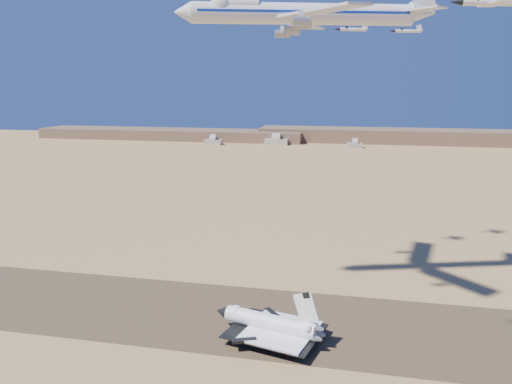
% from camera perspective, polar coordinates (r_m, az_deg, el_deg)
% --- Properties ---
extents(ground, '(1200.00, 1200.00, 0.00)m').
position_cam_1_polar(ground, '(176.07, -5.34, -13.74)').
color(ground, tan).
rests_on(ground, ground).
extents(runway, '(600.00, 50.00, 0.06)m').
position_cam_1_polar(runway, '(176.06, -5.34, -13.73)').
color(runway, brown).
rests_on(runway, ground).
extents(ridgeline, '(960.00, 90.00, 18.00)m').
position_cam_1_polar(ridgeline, '(681.83, 13.46, 6.07)').
color(ridgeline, brown).
rests_on(ridgeline, ground).
extents(hangars, '(200.50, 29.50, 30.00)m').
position_cam_1_polar(hangars, '(643.23, 1.90, 5.80)').
color(hangars, '#9F9A8D').
rests_on(hangars, ground).
extents(shuttle, '(36.11, 27.60, 17.72)m').
position_cam_1_polar(shuttle, '(158.50, 1.54, -14.86)').
color(shuttle, white).
rests_on(shuttle, runway).
extents(carrier_747, '(86.64, 64.50, 21.72)m').
position_cam_1_polar(carrier_747, '(174.23, 4.59, 19.66)').
color(carrier_747, silver).
extents(crew_a, '(0.59, 0.78, 1.93)m').
position_cam_1_polar(crew_a, '(153.48, 3.97, -17.45)').
color(crew_a, red).
rests_on(crew_a, runway).
extents(crew_b, '(0.93, 1.03, 1.85)m').
position_cam_1_polar(crew_b, '(152.55, 3.54, -17.66)').
color(crew_b, red).
rests_on(crew_b, runway).
extents(crew_c, '(1.10, 1.20, 1.86)m').
position_cam_1_polar(crew_c, '(150.48, 3.61, -18.11)').
color(crew_c, red).
rests_on(crew_c, runway).
extents(chase_jet_b, '(14.11, 8.20, 3.59)m').
position_cam_1_polar(chase_jet_b, '(112.47, 25.09, 19.05)').
color(chase_jet_b, silver).
extents(chase_jet_e, '(13.96, 8.28, 3.60)m').
position_cam_1_polar(chase_jet_e, '(216.62, 10.95, 17.79)').
color(chase_jet_e, silver).
extents(chase_jet_f, '(14.31, 8.38, 3.65)m').
position_cam_1_polar(chase_jet_f, '(233.40, 16.89, 17.20)').
color(chase_jet_f, silver).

